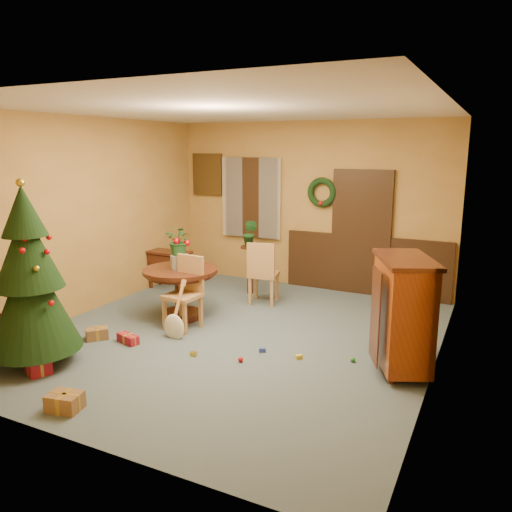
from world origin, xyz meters
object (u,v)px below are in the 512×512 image
Objects in this scene: chair_near at (186,290)px; writing_desk at (169,260)px; christmas_tree at (30,279)px; dining_table at (181,284)px; sideboard at (403,311)px.

chair_near is 2.03m from writing_desk.
writing_desk is at bearing 98.55° from christmas_tree.
dining_table is 1.64m from writing_desk.
chair_near is 2.04m from christmas_tree.
dining_table is 0.39m from chair_near.
christmas_tree is 2.80× the size of writing_desk.
chair_near is 1.32× the size of writing_desk.
chair_near is at bearing -47.88° from writing_desk.
christmas_tree reaches higher than sideboard.
chair_near is 2.93m from sideboard.
sideboard is (3.20, -0.36, 0.17)m from dining_table.
writing_desk is (-0.49, 3.29, -0.50)m from christmas_tree.
dining_table is at bearing 74.04° from christmas_tree.
writing_desk is at bearing 132.12° from chair_near.
sideboard is (4.28, -1.59, 0.18)m from writing_desk.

